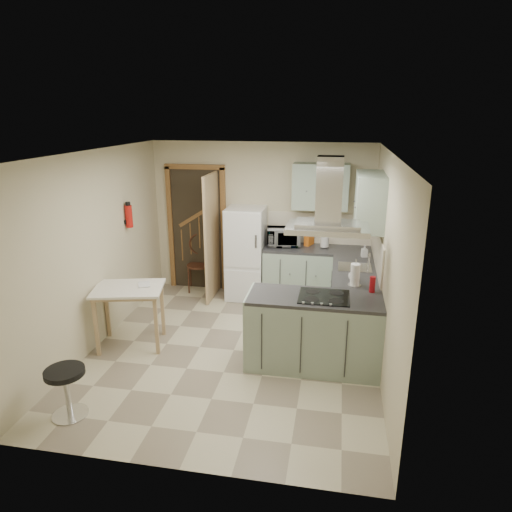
% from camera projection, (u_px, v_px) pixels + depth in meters
% --- Properties ---
extents(floor, '(4.20, 4.20, 0.00)m').
position_uv_depth(floor, '(234.00, 350.00, 5.90)').
color(floor, '#C1B896').
rests_on(floor, ground).
extents(ceiling, '(4.20, 4.20, 0.00)m').
position_uv_depth(ceiling, '(231.00, 153.00, 5.14)').
color(ceiling, silver).
rests_on(ceiling, back_wall).
extents(back_wall, '(3.60, 0.00, 3.60)m').
position_uv_depth(back_wall, '(261.00, 220.00, 7.49)').
color(back_wall, beige).
rests_on(back_wall, floor).
extents(left_wall, '(0.00, 4.20, 4.20)m').
position_uv_depth(left_wall, '(95.00, 251.00, 5.82)').
color(left_wall, beige).
rests_on(left_wall, floor).
extents(right_wall, '(0.00, 4.20, 4.20)m').
position_uv_depth(right_wall, '(386.00, 267.00, 5.21)').
color(right_wall, beige).
rests_on(right_wall, floor).
extents(doorway, '(1.10, 0.12, 2.10)m').
position_uv_depth(doorway, '(197.00, 229.00, 7.71)').
color(doorway, brown).
rests_on(doorway, floor).
extents(fridge, '(0.60, 0.60, 1.50)m').
position_uv_depth(fridge, '(246.00, 253.00, 7.39)').
color(fridge, white).
rests_on(fridge, floor).
extents(counter_back, '(1.08, 0.60, 0.90)m').
position_uv_depth(counter_back, '(298.00, 274.00, 7.34)').
color(counter_back, '#9EB2A0').
rests_on(counter_back, floor).
extents(counter_right, '(0.60, 1.95, 0.90)m').
position_uv_depth(counter_right, '(352.00, 293.00, 6.56)').
color(counter_right, '#9EB2A0').
rests_on(counter_right, floor).
extents(splashback, '(1.68, 0.02, 0.50)m').
position_uv_depth(splashback, '(320.00, 228.00, 7.34)').
color(splashback, beige).
rests_on(splashback, counter_back).
extents(wall_cabinet_back, '(0.85, 0.35, 0.70)m').
position_uv_depth(wall_cabinet_back, '(321.00, 186.00, 6.98)').
color(wall_cabinet_back, '#9EB2A0').
rests_on(wall_cabinet_back, back_wall).
extents(wall_cabinet_right, '(0.35, 0.90, 0.70)m').
position_uv_depth(wall_cabinet_right, '(370.00, 201.00, 5.86)').
color(wall_cabinet_right, '#9EB2A0').
rests_on(wall_cabinet_right, right_wall).
extents(peninsula, '(1.55, 0.65, 0.90)m').
position_uv_depth(peninsula, '(314.00, 332.00, 5.42)').
color(peninsula, '#9EB2A0').
rests_on(peninsula, floor).
extents(hob, '(0.58, 0.50, 0.01)m').
position_uv_depth(hob, '(324.00, 297.00, 5.26)').
color(hob, black).
rests_on(hob, peninsula).
extents(extractor_hood, '(0.90, 0.55, 0.10)m').
position_uv_depth(extractor_hood, '(327.00, 228.00, 5.02)').
color(extractor_hood, silver).
rests_on(extractor_hood, ceiling).
extents(sink, '(0.45, 0.40, 0.01)m').
position_uv_depth(sink, '(355.00, 267.00, 6.26)').
color(sink, silver).
rests_on(sink, counter_right).
extents(fire_extinguisher, '(0.10, 0.10, 0.32)m').
position_uv_depth(fire_extinguisher, '(129.00, 216.00, 6.58)').
color(fire_extinguisher, '#B2140F').
rests_on(fire_extinguisher, left_wall).
extents(drop_leaf_table, '(0.99, 0.83, 0.81)m').
position_uv_depth(drop_leaf_table, '(131.00, 316.00, 5.92)').
color(drop_leaf_table, tan).
rests_on(drop_leaf_table, floor).
extents(bentwood_chair, '(0.47, 0.47, 0.88)m').
position_uv_depth(bentwood_chair, '(198.00, 265.00, 7.77)').
color(bentwood_chair, '#441C16').
rests_on(bentwood_chair, floor).
extents(stool, '(0.42, 0.42, 0.53)m').
position_uv_depth(stool, '(67.00, 392.00, 4.56)').
color(stool, black).
rests_on(stool, floor).
extents(microwave, '(0.57, 0.43, 0.29)m').
position_uv_depth(microwave, '(283.00, 237.00, 7.25)').
color(microwave, black).
rests_on(microwave, counter_back).
extents(kettle, '(0.14, 0.14, 0.19)m').
position_uv_depth(kettle, '(325.00, 242.00, 7.14)').
color(kettle, silver).
rests_on(kettle, counter_back).
extents(cereal_box, '(0.15, 0.22, 0.31)m').
position_uv_depth(cereal_box, '(309.00, 236.00, 7.28)').
color(cereal_box, orange).
rests_on(cereal_box, counter_back).
extents(soap_bottle, '(0.10, 0.10, 0.18)m').
position_uv_depth(soap_bottle, '(365.00, 251.00, 6.69)').
color(soap_bottle, '#B7B9C4').
rests_on(soap_bottle, counter_right).
extents(paper_towel, '(0.15, 0.15, 0.29)m').
position_uv_depth(paper_towel, '(355.00, 274.00, 5.57)').
color(paper_towel, white).
rests_on(paper_towel, counter_right).
extents(cup, '(0.14, 0.14, 0.10)m').
position_uv_depth(cup, '(353.00, 277.00, 5.77)').
color(cup, white).
rests_on(cup, counter_right).
extents(red_bottle, '(0.08, 0.08, 0.19)m').
position_uv_depth(red_bottle, '(372.00, 284.00, 5.38)').
color(red_bottle, '#9E0D15').
rests_on(red_bottle, peninsula).
extents(book, '(0.22, 0.25, 0.09)m').
position_uv_depth(book, '(138.00, 282.00, 5.85)').
color(book, '#9B4933').
rests_on(book, drop_leaf_table).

